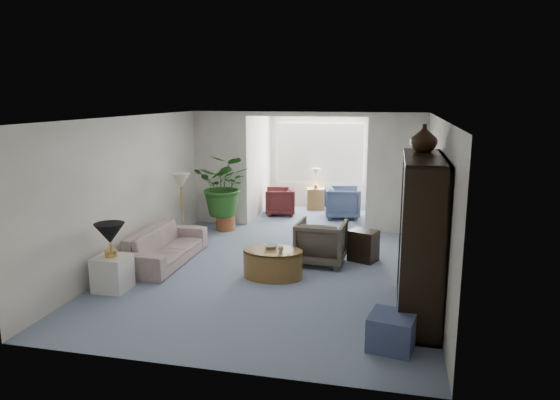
% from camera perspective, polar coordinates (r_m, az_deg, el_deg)
% --- Properties ---
extents(floor, '(6.00, 6.00, 0.00)m').
position_cam_1_polar(floor, '(8.31, -0.93, -8.27)').
color(floor, '#8596B0').
rests_on(floor, ground).
extents(sunroom_floor, '(2.60, 2.60, 0.00)m').
position_cam_1_polar(sunroom_floor, '(12.17, 3.68, -1.83)').
color(sunroom_floor, '#8596B0').
rests_on(sunroom_floor, ground).
extents(back_pier_left, '(1.20, 0.12, 2.50)m').
position_cam_1_polar(back_pier_left, '(11.35, -6.67, 3.56)').
color(back_pier_left, white).
rests_on(back_pier_left, ground).
extents(back_pier_right, '(1.20, 0.12, 2.50)m').
position_cam_1_polar(back_pier_right, '(10.71, 12.90, 2.85)').
color(back_pier_right, white).
rests_on(back_pier_right, ground).
extents(back_header, '(2.60, 0.12, 0.10)m').
position_cam_1_polar(back_header, '(10.76, 2.89, 9.60)').
color(back_header, white).
rests_on(back_header, back_pier_left).
extents(window_pane, '(2.20, 0.02, 1.50)m').
position_cam_1_polar(window_pane, '(12.99, 4.53, 5.28)').
color(window_pane, white).
extents(window_blinds, '(2.20, 0.02, 1.50)m').
position_cam_1_polar(window_blinds, '(12.96, 4.51, 5.26)').
color(window_blinds, white).
extents(framed_picture, '(0.04, 0.50, 0.40)m').
position_cam_1_polar(framed_picture, '(7.60, 17.18, 2.56)').
color(framed_picture, beige).
extents(sofa, '(0.80, 2.02, 0.59)m').
position_cam_1_polar(sofa, '(8.99, -12.77, -5.04)').
color(sofa, '#BCAF9F').
rests_on(sofa, ground).
extents(end_table, '(0.47, 0.47, 0.52)m').
position_cam_1_polar(end_table, '(7.97, -18.27, -7.80)').
color(end_table, white).
rests_on(end_table, ground).
extents(table_lamp, '(0.44, 0.44, 0.30)m').
position_cam_1_polar(table_lamp, '(7.79, -18.56, -3.58)').
color(table_lamp, black).
rests_on(table_lamp, end_table).
extents(floor_lamp, '(0.36, 0.36, 0.28)m').
position_cam_1_polar(floor_lamp, '(9.78, -11.08, 2.12)').
color(floor_lamp, beige).
rests_on(floor_lamp, ground).
extents(coffee_table, '(1.19, 1.19, 0.45)m').
position_cam_1_polar(coffee_table, '(8.09, -0.82, -7.15)').
color(coffee_table, olive).
rests_on(coffee_table, ground).
extents(coffee_bowl, '(0.28, 0.28, 0.05)m').
position_cam_1_polar(coffee_bowl, '(8.12, -1.00, -5.21)').
color(coffee_bowl, beige).
rests_on(coffee_bowl, coffee_table).
extents(coffee_cup, '(0.12, 0.12, 0.09)m').
position_cam_1_polar(coffee_cup, '(7.88, 0.07, -5.59)').
color(coffee_cup, beige).
rests_on(coffee_cup, coffee_table).
extents(wingback_chair, '(0.84, 0.86, 0.75)m').
position_cam_1_polar(wingback_chair, '(8.73, 4.63, -4.73)').
color(wingback_chair, '#595346').
rests_on(wingback_chair, ground).
extents(side_table_dark, '(0.56, 0.51, 0.54)m').
position_cam_1_polar(side_table_dark, '(8.98, 9.34, -5.07)').
color(side_table_dark, black).
rests_on(side_table_dark, ground).
extents(entertainment_cabinet, '(0.50, 1.88, 2.09)m').
position_cam_1_polar(entertainment_cabinet, '(6.79, 15.47, -4.05)').
color(entertainment_cabinet, black).
rests_on(entertainment_cabinet, ground).
extents(cabinet_urn, '(0.35, 0.35, 0.37)m').
position_cam_1_polar(cabinet_urn, '(7.07, 15.85, 6.69)').
color(cabinet_urn, black).
rests_on(cabinet_urn, entertainment_cabinet).
extents(ottoman, '(0.58, 0.58, 0.40)m').
position_cam_1_polar(ottoman, '(6.10, 12.43, -14.19)').
color(ottoman, '#4D5A84').
rests_on(ottoman, ground).
extents(plant_pot, '(0.40, 0.40, 0.32)m').
position_cam_1_polar(plant_pot, '(10.96, -6.12, -2.54)').
color(plant_pot, brown).
rests_on(plant_pot, ground).
extents(house_plant, '(1.18, 1.02, 1.31)m').
position_cam_1_polar(house_plant, '(10.79, -6.22, 1.67)').
color(house_plant, '#285B1F').
rests_on(house_plant, plant_pot).
extents(sunroom_chair_blue, '(0.94, 0.92, 0.73)m').
position_cam_1_polar(sunroom_chair_blue, '(12.03, 7.01, -0.28)').
color(sunroom_chair_blue, '#4D5A84').
rests_on(sunroom_chair_blue, ground).
extents(sunroom_chair_maroon, '(0.83, 0.82, 0.65)m').
position_cam_1_polar(sunroom_chair_maroon, '(12.27, 0.02, -0.15)').
color(sunroom_chair_maroon, '#521F1C').
rests_on(sunroom_chair_maroon, ground).
extents(sunroom_table, '(0.50, 0.42, 0.54)m').
position_cam_1_polar(sunroom_table, '(12.87, 4.03, 0.12)').
color(sunroom_table, olive).
rests_on(sunroom_table, ground).
extents(shelf_clutter, '(0.30, 1.06, 1.06)m').
position_cam_1_polar(shelf_clutter, '(6.84, 15.10, -2.22)').
color(shelf_clutter, '#555350').
rests_on(shelf_clutter, entertainment_cabinet).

